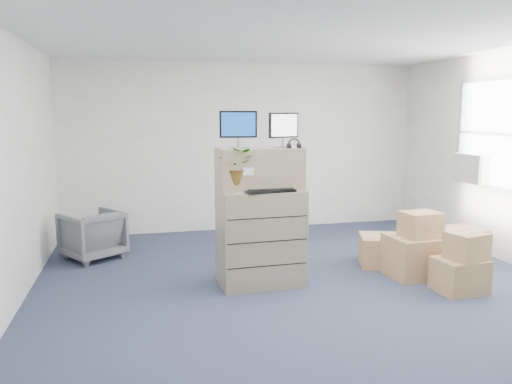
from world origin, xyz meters
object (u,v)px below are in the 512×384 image
filing_cabinet_lower (261,237)px  monitor_left (238,127)px  office_chair (92,233)px  keyboard (269,191)px  monitor_right (284,128)px  water_bottle (266,178)px  potted_plant (236,172)px

filing_cabinet_lower → monitor_left: 1.29m
monitor_left → filing_cabinet_lower: bearing=-5.1°
filing_cabinet_lower → office_chair: filing_cabinet_lower is taller
keyboard → monitor_right: bearing=34.8°
monitor_right → water_bottle: bearing=158.7°
monitor_left → potted_plant: (-0.05, -0.15, -0.48)m
monitor_left → water_bottle: bearing=3.1°
monitor_right → office_chair: size_ratio=0.55×
water_bottle → keyboard: bearing=-93.7°
monitor_left → keyboard: (0.30, -0.21, -0.69)m
monitor_left → potted_plant: size_ratio=0.88×
monitor_right → office_chair: monitor_right is taller
office_chair → keyboard: bearing=105.9°
keyboard → water_bottle: water_bottle is taller
water_bottle → potted_plant: 0.41m
water_bottle → filing_cabinet_lower: bearing=-154.5°
office_chair → monitor_right: bearing=112.1°
filing_cabinet_lower → water_bottle: water_bottle is taller
water_bottle → monitor_right: bearing=-1.1°
monitor_left → potted_plant: bearing=-104.7°
filing_cabinet_lower → water_bottle: size_ratio=4.44×
filing_cabinet_lower → potted_plant: potted_plant is taller
keyboard → filing_cabinet_lower: bearing=101.9°
monitor_left → keyboard: 0.79m
office_chair → potted_plant: bearing=101.4°
monitor_right → water_bottle: size_ratio=1.57×
keyboard → office_chair: keyboard is taller
monitor_left → keyboard: monitor_left is taller
water_bottle → office_chair: size_ratio=0.35×
monitor_right → office_chair: bearing=126.3°
monitor_left → office_chair: size_ratio=0.58×
monitor_left → potted_plant: monitor_left is taller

